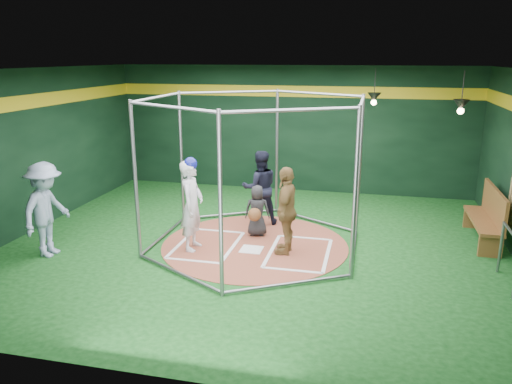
% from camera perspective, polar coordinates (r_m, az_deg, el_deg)
% --- Properties ---
extents(room_shell, '(10.10, 9.10, 3.53)m').
position_cam_1_polar(room_shell, '(9.79, -0.12, 3.55)').
color(room_shell, '#0D3C11').
rests_on(room_shell, ground).
extents(clay_disc, '(3.80, 3.80, 0.01)m').
position_cam_1_polar(clay_disc, '(10.28, -0.13, -6.03)').
color(clay_disc, '#964B36').
rests_on(clay_disc, ground).
extents(home_plate, '(0.43, 0.43, 0.01)m').
position_cam_1_polar(home_plate, '(10.01, -0.53, -6.58)').
color(home_plate, white).
rests_on(home_plate, clay_disc).
extents(batter_box_left, '(1.17, 1.77, 0.01)m').
position_cam_1_polar(batter_box_left, '(10.30, -5.63, -6.00)').
color(batter_box_left, white).
rests_on(batter_box_left, clay_disc).
extents(batter_box_right, '(1.17, 1.77, 0.01)m').
position_cam_1_polar(batter_box_right, '(9.89, 4.94, -6.92)').
color(batter_box_right, white).
rests_on(batter_box_right, clay_disc).
extents(batting_cage, '(4.05, 4.67, 3.00)m').
position_cam_1_polar(batting_cage, '(9.84, -0.13, 2.10)').
color(batting_cage, gray).
rests_on(batting_cage, ground).
extents(pendant_lamp_near, '(0.34, 0.34, 0.90)m').
position_cam_1_polar(pendant_lamp_near, '(12.96, 13.34, 10.46)').
color(pendant_lamp_near, black).
rests_on(pendant_lamp_near, room_shell).
extents(pendant_lamp_far, '(0.34, 0.34, 0.90)m').
position_cam_1_polar(pendant_lamp_far, '(11.50, 22.40, 9.16)').
color(pendant_lamp_far, black).
rests_on(pendant_lamp_far, room_shell).
extents(batter_figure, '(0.43, 0.65, 1.86)m').
position_cam_1_polar(batter_figure, '(9.85, -7.34, -1.40)').
color(batter_figure, silver).
rests_on(batter_figure, clay_disc).
extents(visitor_leopard, '(0.44, 1.02, 1.72)m').
position_cam_1_polar(visitor_leopard, '(9.63, 3.51, -2.10)').
color(visitor_leopard, '#AD864A').
rests_on(visitor_leopard, clay_disc).
extents(catcher_figure, '(0.59, 0.61, 1.10)m').
position_cam_1_polar(catcher_figure, '(10.61, 0.11, -2.17)').
color(catcher_figure, black).
rests_on(catcher_figure, clay_disc).
extents(umpire, '(1.01, 0.91, 1.70)m').
position_cam_1_polar(umpire, '(11.29, 0.45, 0.50)').
color(umpire, black).
rests_on(umpire, clay_disc).
extents(bystander_blue, '(0.73, 1.21, 1.84)m').
position_cam_1_polar(bystander_blue, '(10.30, -22.87, -1.87)').
color(bystander_blue, '#8D9EBA').
rests_on(bystander_blue, ground).
extents(dugout_bench, '(0.46, 1.95, 1.14)m').
position_cam_1_polar(dugout_bench, '(11.33, 25.01, -2.39)').
color(dugout_bench, brown).
rests_on(dugout_bench, ground).
extents(steel_railing, '(0.05, 1.11, 0.96)m').
position_cam_1_polar(steel_railing, '(9.35, 26.98, -5.88)').
color(steel_railing, slate).
rests_on(steel_railing, ground).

